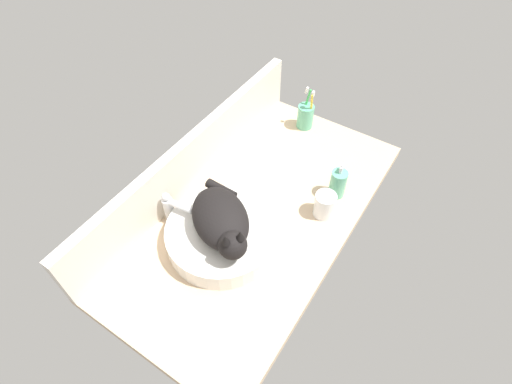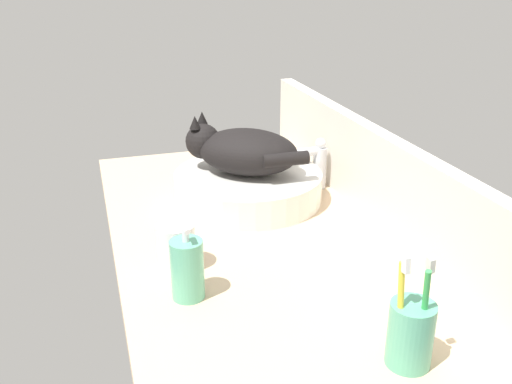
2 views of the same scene
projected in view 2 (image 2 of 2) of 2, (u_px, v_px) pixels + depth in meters
ground_plane at (253, 238)px, 129.12cm from camera, size 118.94×61.65×4.00cm
backsplash_panel at (372, 173)px, 132.17cm from camera, size 118.94×3.60×21.12cm
sink_basin at (248, 186)px, 142.99cm from camera, size 36.88×36.88×7.24cm
cat at (243, 150)px, 139.73cm from camera, size 28.35×30.23×14.00cm
faucet at (316, 162)px, 148.94cm from camera, size 4.15×11.86×13.60cm
soap_dispenser at (187, 269)px, 101.04cm from camera, size 5.95×5.95×14.55cm
toothbrush_cup at (411, 333)px, 84.29cm from camera, size 6.86×6.86×18.72cm
water_glass at (177, 250)px, 111.06cm from camera, size 7.43×7.43×9.46cm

